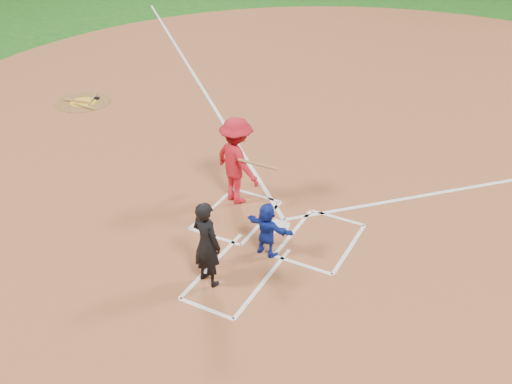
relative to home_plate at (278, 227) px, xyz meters
The scene contains 13 objects.
ground 0.02m from the home_plate, ahead, with size 120.00×120.00×0.00m, color #185014.
home_plate_dirt 6.00m from the home_plate, 90.00° to the left, with size 28.00×28.00×0.01m, color brown.
home_plate is the anchor object (origin of this frame).
on_deck_circle 8.97m from the home_plate, 158.64° to the left, with size 1.70×1.70×0.01m, color brown.
on_deck_logo 8.97m from the home_plate, 158.64° to the left, with size 0.80×0.80×0.00m, color yellow.
on_deck_bat_a 8.92m from the home_plate, 156.79° to the left, with size 0.06×0.06×0.84m, color olive.
on_deck_bat_b 9.12m from the home_plate, 159.68° to the left, with size 0.06×0.06×0.84m, color olive.
on_deck_bat_c 8.58m from the home_plate, 159.78° to the left, with size 0.06×0.06×0.84m, color #A8823D.
bat_weight_donut 8.94m from the home_plate, 155.79° to the left, with size 0.19×0.19×0.05m, color black.
catcher 1.08m from the home_plate, 77.16° to the right, with size 1.05×0.33×1.13m, color #13289F.
umpire 2.33m from the home_plate, 99.36° to the right, with size 0.62×0.41×1.70m, color black.
chalk_markings 5.29m from the home_plate, 90.00° to the left, with size 28.35×17.32×0.01m.
batter_at_plate 1.70m from the home_plate, 157.20° to the left, with size 1.73×1.18×1.99m.
Camera 1 is at (4.21, -8.88, 6.83)m, focal length 40.00 mm.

